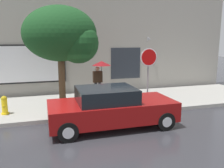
# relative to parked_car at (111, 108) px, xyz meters

# --- Properties ---
(ground_plane) EXTENTS (60.00, 60.00, 0.00)m
(ground_plane) POSITION_rel_parked_car_xyz_m (-1.03, -0.03, -0.70)
(ground_plane) COLOR #333338
(sidewalk) EXTENTS (20.00, 4.00, 0.15)m
(sidewalk) POSITION_rel_parked_car_xyz_m (-1.03, 2.97, -0.63)
(sidewalk) COLOR #A3A099
(sidewalk) RESTS_ON ground
(building_facade) EXTENTS (20.00, 0.67, 7.00)m
(building_facade) POSITION_rel_parked_car_xyz_m (-1.04, 5.47, 2.77)
(building_facade) COLOR #9E998E
(building_facade) RESTS_ON ground
(parked_car) EXTENTS (4.42, 1.96, 1.43)m
(parked_car) POSITION_rel_parked_car_xyz_m (0.00, 0.00, 0.00)
(parked_car) COLOR maroon
(parked_car) RESTS_ON ground
(fire_hydrant) EXTENTS (0.30, 0.44, 0.75)m
(fire_hydrant) POSITION_rel_parked_car_xyz_m (-3.76, 2.13, -0.19)
(fire_hydrant) COLOR yellow
(fire_hydrant) RESTS_ON sidewalk
(pedestrian_with_umbrella) EXTENTS (0.94, 0.94, 1.86)m
(pedestrian_with_umbrella) POSITION_rel_parked_car_xyz_m (0.54, 3.72, 0.91)
(pedestrian_with_umbrella) COLOR black
(pedestrian_with_umbrella) RESTS_ON sidewalk
(street_tree) EXTENTS (3.00, 2.55, 4.28)m
(street_tree) POSITION_rel_parked_car_xyz_m (-1.35, 2.19, 2.51)
(street_tree) COLOR #4C3823
(street_tree) RESTS_ON sidewalk
(stop_sign) EXTENTS (0.76, 0.10, 2.58)m
(stop_sign) POSITION_rel_parked_car_xyz_m (2.03, 1.31, 1.27)
(stop_sign) COLOR gray
(stop_sign) RESTS_ON sidewalk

